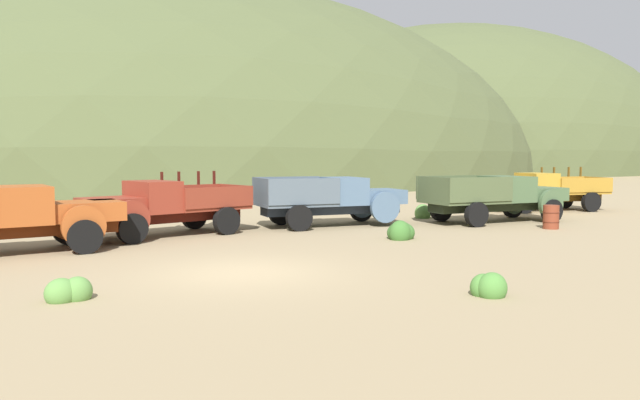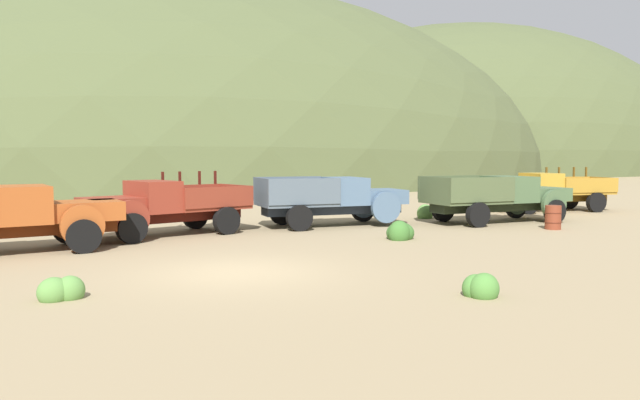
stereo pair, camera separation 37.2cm
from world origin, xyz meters
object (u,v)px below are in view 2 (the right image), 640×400
object	(u,v)px
truck_rust_red	(157,207)
oil_drum_foreground	(553,217)
truck_oxide_orange	(14,217)
truck_chalk_blue	(340,199)
truck_mustard	(544,191)
truck_weathered_green	(506,197)

from	to	relation	value
truck_rust_red	oil_drum_foreground	world-z (taller)	truck_rust_red
truck_rust_red	oil_drum_foreground	size ratio (longest dim) A/B	6.55
truck_oxide_orange	oil_drum_foreground	distance (m)	18.13
truck_rust_red	truck_chalk_blue	xyz separation A→B (m)	(7.04, -0.83, 0.02)
truck_oxide_orange	truck_mustard	distance (m)	23.46
truck_oxide_orange	truck_rust_red	size ratio (longest dim) A/B	1.14
truck_rust_red	truck_mustard	bearing A→B (deg)	168.91
truck_weathered_green	oil_drum_foreground	size ratio (longest dim) A/B	7.35
truck_weathered_green	truck_chalk_blue	bearing A→B (deg)	167.86
truck_oxide_orange	truck_mustard	bearing A→B (deg)	0.85
truck_rust_red	oil_drum_foreground	distance (m)	14.34
truck_chalk_blue	truck_weathered_green	xyz separation A→B (m)	(6.49, -2.71, -0.01)
truck_mustard	truck_weathered_green	bearing A→B (deg)	41.06
truck_rust_red	truck_mustard	size ratio (longest dim) A/B	0.92
truck_chalk_blue	truck_weathered_green	distance (m)	7.03
truck_weathered_green	oil_drum_foreground	distance (m)	2.82
oil_drum_foreground	truck_chalk_blue	bearing A→B (deg)	137.33
truck_oxide_orange	truck_rust_red	distance (m)	4.70
truck_rust_red	truck_weathered_green	xyz separation A→B (m)	(13.52, -3.54, 0.01)
truck_rust_red	truck_weathered_green	size ratio (longest dim) A/B	0.89
truck_mustard	oil_drum_foreground	world-z (taller)	truck_mustard
truck_mustard	truck_chalk_blue	bearing A→B (deg)	16.86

